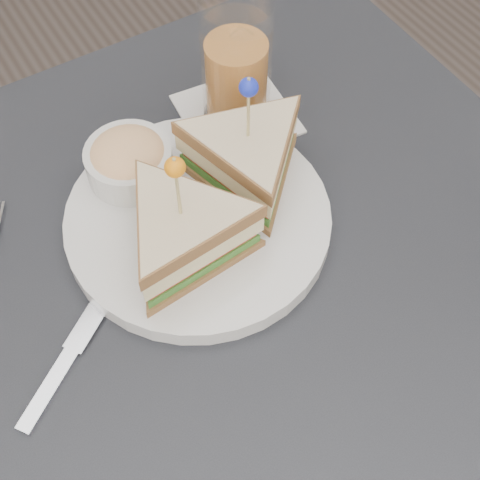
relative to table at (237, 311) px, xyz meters
name	(u,v)px	position (x,y,z in m)	size (l,w,h in m)	color
ground_plane	(238,470)	(0.00, 0.00, -0.67)	(3.50, 3.50, 0.00)	#3F3833
table	(237,311)	(0.00, 0.00, 0.00)	(0.80, 0.80, 0.75)	black
plate_meal	(203,197)	(0.01, 0.08, 0.12)	(0.38, 0.38, 0.17)	silver
cutlery_knife	(77,343)	(-0.17, 0.02, 0.08)	(0.18, 0.14, 0.01)	silver
drink_set	(236,70)	(0.12, 0.20, 0.15)	(0.14, 0.14, 0.16)	silver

